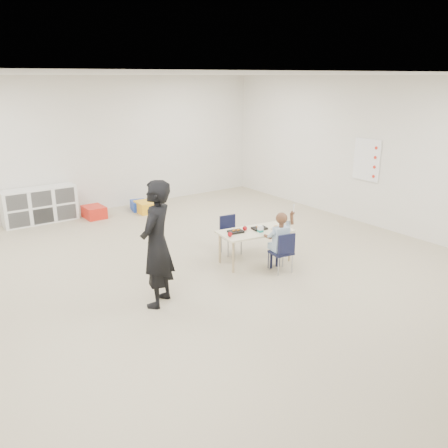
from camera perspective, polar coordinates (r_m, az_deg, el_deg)
room at (r=6.35m, az=-1.48°, el=4.81°), size 9.00×9.02×2.80m
table at (r=7.37m, az=3.74°, el=-2.65°), size 1.19×0.72×0.51m
chair_near at (r=7.03m, az=6.89°, el=-3.34°), size 0.34×0.32×0.62m
chair_far at (r=7.69m, az=0.87°, el=-1.37°), size 0.34×0.32×0.62m
child at (r=6.97m, az=6.94°, el=-1.97°), size 0.47×0.47×0.97m
lunch_tray_near at (r=7.35m, az=4.28°, el=-0.52°), size 0.24×0.19×0.03m
lunch_tray_far at (r=7.18m, az=1.42°, el=-0.92°), size 0.24×0.19×0.03m
milk_carton at (r=7.19m, az=4.40°, el=-0.64°), size 0.08×0.08×0.10m
bread_roll at (r=7.35m, az=6.29°, el=-0.43°), size 0.09×0.09×0.07m
apple_near at (r=7.27m, az=2.53°, el=-0.51°), size 0.07×0.07×0.07m
apple_far at (r=6.98m, az=0.72°, el=-1.26°), size 0.07×0.07×0.07m
cubby_shelf at (r=9.99m, az=-21.28°, el=2.11°), size 1.40×0.40×0.70m
rules_poster at (r=9.53m, az=16.79°, el=7.42°), size 0.02×0.60×0.80m
adult at (r=5.89m, az=-8.10°, el=-2.41°), size 0.70×0.67×1.61m
bin_red at (r=10.04m, az=-15.36°, el=1.40°), size 0.39×0.50×0.24m
bin_yellow at (r=10.22m, az=-9.38°, el=2.04°), size 0.39×0.49×0.23m
bin_blue at (r=10.42m, az=-10.17°, el=2.22°), size 0.41×0.48×0.20m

